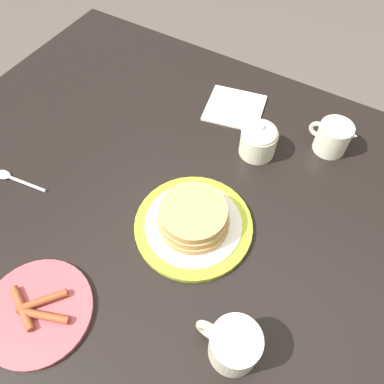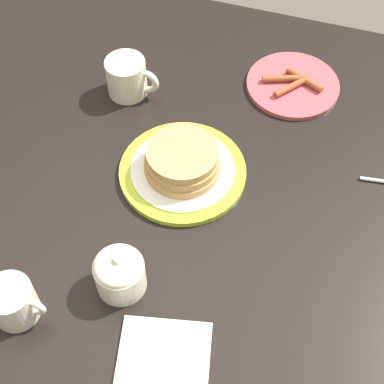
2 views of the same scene
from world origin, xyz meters
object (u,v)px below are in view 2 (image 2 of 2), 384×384
object	(u,v)px
side_plate_bacon	(293,85)
creamer_pitcher	(12,301)
pancake_plate	(182,165)
napkin	(163,361)
sugar_bowl	(120,273)
coffee_mug	(128,77)

from	to	relation	value
side_plate_bacon	creamer_pitcher	world-z (taller)	creamer_pitcher
pancake_plate	napkin	size ratio (longest dim) A/B	1.44
pancake_plate	side_plate_bacon	xyz separation A→B (m)	(0.15, 0.29, -0.02)
pancake_plate	side_plate_bacon	bearing A→B (deg)	62.61
pancake_plate	side_plate_bacon	distance (m)	0.32
pancake_plate	side_plate_bacon	size ratio (longest dim) A/B	1.22
sugar_bowl	creamer_pitcher	bearing A→B (deg)	-146.25
sugar_bowl	side_plate_bacon	bearing A→B (deg)	72.13
coffee_mug	napkin	distance (m)	0.58
creamer_pitcher	sugar_bowl	distance (m)	0.17
side_plate_bacon	coffee_mug	size ratio (longest dim) A/B	1.76
sugar_bowl	napkin	bearing A→B (deg)	-43.57
side_plate_bacon	coffee_mug	distance (m)	0.34
pancake_plate	sugar_bowl	size ratio (longest dim) A/B	2.68
sugar_bowl	napkin	world-z (taller)	sugar_bowl
coffee_mug	creamer_pitcher	bearing A→B (deg)	-89.28
side_plate_bacon	pancake_plate	bearing A→B (deg)	-117.39
pancake_plate	napkin	xyz separation A→B (m)	(0.08, -0.35, -0.02)
napkin	sugar_bowl	bearing A→B (deg)	136.43
pancake_plate	napkin	world-z (taller)	pancake_plate
coffee_mug	sugar_bowl	distance (m)	0.45
coffee_mug	napkin	size ratio (longest dim) A/B	0.67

